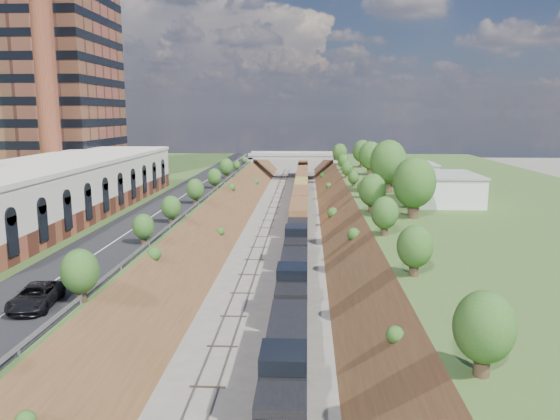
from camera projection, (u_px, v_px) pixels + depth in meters
The scene contains 18 objects.
platform_left at pixel (84, 207), 90.26m from camera, with size 44.00×180.00×5.00m, color #445F27.
platform_right at pixel (490, 211), 86.98m from camera, with size 44.00×180.00×5.00m, color #445F27.
embankment_left at pixel (216, 223), 89.60m from camera, with size 7.07×180.00×7.07m, color brown.
embankment_right at pixel (351, 225), 88.51m from camera, with size 7.07×180.00×7.07m, color brown.
rail_left_track at pixel (267, 223), 89.17m from camera, with size 1.58×180.00×0.18m, color gray.
rail_right_track at pixel (299, 224), 88.91m from camera, with size 1.58×180.00×0.18m, color gray.
road at pixel (189, 193), 88.95m from camera, with size 8.00×180.00×0.10m, color black.
guardrail at pixel (213, 190), 88.46m from camera, with size 0.10×171.00×0.70m.
commercial_building at pixel (49, 190), 67.33m from camera, with size 14.30×62.30×7.00m.
highrise_tower at pixel (41, 28), 97.31m from camera, with size 22.00×22.00×53.90m.
smokestack at pixel (45, 65), 82.55m from camera, with size 3.20×3.20×40.00m, color brown.
overpass at pixel (293, 161), 149.17m from camera, with size 24.50×8.30×7.40m.
white_building_near at pixel (443, 189), 78.80m from camera, with size 9.00×12.00×4.00m, color silver.
white_building_far at pixel (411, 174), 100.50m from camera, with size 8.00×10.00×3.60m, color silver.
tree_right_large at pixel (414, 183), 66.91m from camera, with size 5.25×5.25×7.61m.
tree_left_crest at pixel (133, 235), 49.08m from camera, with size 2.45×2.45×3.55m.
freight_train at pixel (300, 200), 98.41m from camera, with size 2.72×139.44×4.55m.
suv at pixel (36, 296), 36.16m from camera, with size 2.47×5.35×1.49m, color black.
Camera 1 is at (3.87, -27.21, 17.78)m, focal length 35.00 mm.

